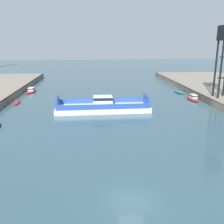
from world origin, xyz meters
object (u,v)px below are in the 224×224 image
at_px(moored_boat_mid_left, 31,90).
at_px(moored_boat_far_right, 179,92).
at_px(chain_ferry, 103,106).
at_px(moored_boat_upstream_a, 193,98).
at_px(moored_boat_mid_right, 17,102).

distance_m(moored_boat_mid_left, moored_boat_far_right, 44.32).
bearing_deg(moored_boat_far_right, chain_ferry, -141.46).
distance_m(moored_boat_far_right, moored_boat_upstream_a, 9.82).
relative_size(moored_boat_mid_right, moored_boat_upstream_a, 0.85).
relative_size(moored_boat_mid_left, moored_boat_upstream_a, 1.05).
xyz_separation_m(moored_boat_mid_right, moored_boat_upstream_a, (44.87, -0.11, 0.38)).
distance_m(moored_boat_mid_right, moored_boat_far_right, 45.57).
relative_size(chain_ferry, moored_boat_far_right, 3.77).
height_order(moored_boat_far_right, moored_boat_upstream_a, moored_boat_upstream_a).
bearing_deg(moored_boat_mid_right, chain_ferry, -23.24).
xyz_separation_m(moored_boat_mid_left, moored_boat_far_right, (44.10, -4.39, -0.21)).
height_order(chain_ferry, moored_boat_mid_left, chain_ferry).
distance_m(chain_ferry, moored_boat_far_right, 30.07).
relative_size(moored_boat_far_right, moored_boat_upstream_a, 0.88).
xyz_separation_m(moored_boat_far_right, moored_boat_upstream_a, (0.34, -9.82, 0.27)).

